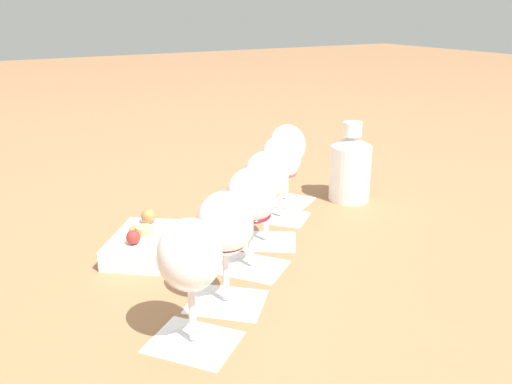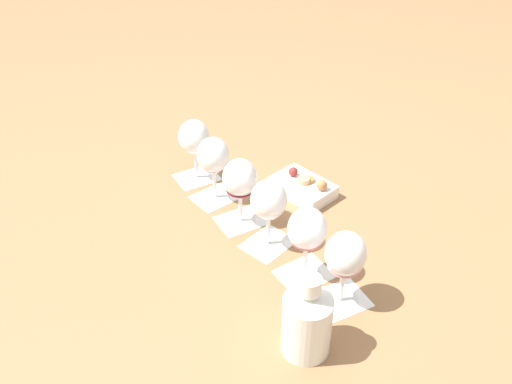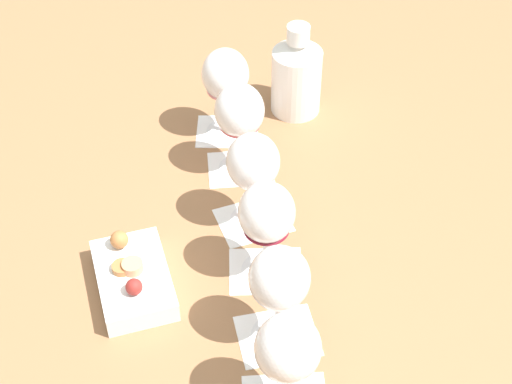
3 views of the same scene
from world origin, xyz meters
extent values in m
plane|color=#936642|center=(0.00, 0.00, 0.00)|extent=(8.00, 8.00, 0.00)
cube|color=white|center=(-0.20, -0.20, 0.00)|extent=(0.14, 0.14, 0.00)
cube|color=white|center=(-0.13, -0.12, 0.00)|extent=(0.14, 0.14, 0.00)
cube|color=white|center=(-0.04, -0.03, 0.00)|extent=(0.14, 0.14, 0.00)
cube|color=white|center=(0.04, 0.04, 0.00)|extent=(0.14, 0.14, 0.00)
cube|color=white|center=(0.12, 0.13, 0.00)|extent=(0.14, 0.14, 0.00)
cylinder|color=white|center=(-0.20, -0.20, 0.00)|extent=(0.08, 0.08, 0.01)
cylinder|color=white|center=(-0.20, -0.20, 0.05)|extent=(0.01, 0.01, 0.08)
ellipsoid|color=white|center=(-0.20, -0.20, 0.13)|extent=(0.08, 0.08, 0.09)
ellipsoid|color=pink|center=(-0.20, -0.20, 0.10)|extent=(0.07, 0.07, 0.02)
cylinder|color=white|center=(-0.13, -0.12, 0.00)|extent=(0.08, 0.08, 0.01)
cylinder|color=white|center=(-0.13, -0.12, 0.05)|extent=(0.01, 0.01, 0.08)
ellipsoid|color=white|center=(-0.13, -0.12, 0.13)|extent=(0.08, 0.08, 0.09)
ellipsoid|color=#C84D58|center=(-0.13, -0.12, 0.10)|extent=(0.07, 0.07, 0.03)
cylinder|color=white|center=(-0.04, -0.03, 0.00)|extent=(0.08, 0.08, 0.01)
cylinder|color=white|center=(-0.04, -0.03, 0.05)|extent=(0.01, 0.01, 0.08)
ellipsoid|color=white|center=(-0.04, -0.03, 0.13)|extent=(0.08, 0.08, 0.09)
ellipsoid|color=maroon|center=(-0.04, -0.03, 0.11)|extent=(0.07, 0.07, 0.04)
cylinder|color=white|center=(0.04, 0.04, 0.00)|extent=(0.08, 0.08, 0.01)
cylinder|color=white|center=(0.04, 0.04, 0.05)|extent=(0.01, 0.01, 0.08)
ellipsoid|color=white|center=(0.04, 0.04, 0.13)|extent=(0.08, 0.08, 0.09)
ellipsoid|color=maroon|center=(0.04, 0.04, 0.09)|extent=(0.07, 0.07, 0.02)
cylinder|color=white|center=(0.12, 0.13, 0.00)|extent=(0.08, 0.08, 0.01)
cylinder|color=white|center=(0.12, 0.13, 0.05)|extent=(0.01, 0.01, 0.08)
ellipsoid|color=white|center=(0.12, 0.13, 0.13)|extent=(0.08, 0.08, 0.09)
ellipsoid|color=#430B1A|center=(0.12, 0.13, 0.10)|extent=(0.07, 0.07, 0.03)
ellipsoid|color=white|center=(0.21, 0.19, 0.13)|extent=(0.08, 0.08, 0.09)
ellipsoid|color=black|center=(0.21, 0.19, 0.10)|extent=(0.07, 0.07, 0.04)
cylinder|color=white|center=(-0.32, -0.14, 0.06)|extent=(0.09, 0.09, 0.13)
cone|color=white|center=(-0.32, -0.14, 0.14)|extent=(0.09, 0.09, 0.02)
cylinder|color=white|center=(-0.32, -0.14, 0.16)|extent=(0.04, 0.04, 0.03)
cube|color=white|center=(0.17, -0.10, 0.02)|extent=(0.18, 0.19, 0.04)
cylinder|color=tan|center=(0.17, -0.10, 0.04)|extent=(0.03, 0.03, 0.01)
cylinder|color=#B2703D|center=(0.18, -0.11, 0.04)|extent=(0.03, 0.03, 0.01)
sphere|color=#B2703D|center=(0.15, -0.15, 0.05)|extent=(0.03, 0.03, 0.03)
sphere|color=maroon|center=(0.20, -0.07, 0.05)|extent=(0.02, 0.02, 0.02)
camera|label=1|loc=(0.44, 0.76, 0.42)|focal=38.00mm
camera|label=2|loc=(-0.99, -0.14, 0.83)|focal=38.00mm
camera|label=3|loc=(0.67, 0.48, 0.92)|focal=55.00mm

